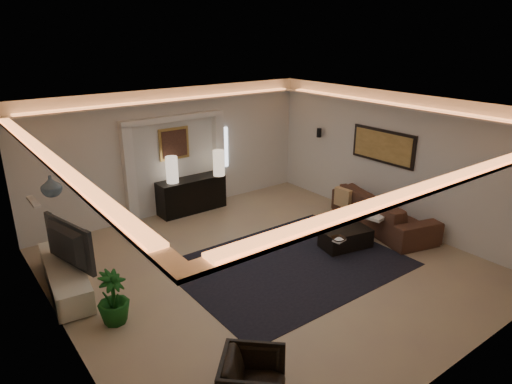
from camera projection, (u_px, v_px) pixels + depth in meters
floor at (267, 267)px, 8.34m from camera, size 7.00×7.00×0.00m
ceiling at (268, 109)px, 7.36m from camera, size 7.00×7.00×0.00m
wall_back at (174, 152)px, 10.49m from camera, size 7.00×0.00×7.00m
wall_front at (456, 275)px, 5.22m from camera, size 7.00×0.00×7.00m
wall_left at (56, 248)px, 5.88m from camera, size 0.00×7.00×7.00m
wall_right at (394, 160)px, 9.83m from camera, size 0.00×7.00×7.00m
cove_soffit at (268, 126)px, 7.46m from camera, size 7.00×7.00×0.04m
daylight_slit at (223, 148)px, 11.27m from camera, size 0.25×0.03×1.00m
area_rug at (290, 264)px, 8.42m from camera, size 4.00×3.00×0.01m
pilaster_left at (130, 176)px, 9.88m from camera, size 0.22×0.20×2.20m
pilaster_right at (219, 159)px, 11.18m from camera, size 0.22×0.20×2.20m
alcove_header at (174, 118)px, 10.14m from camera, size 2.52×0.20×0.12m
painting_frame at (174, 144)px, 10.40m from camera, size 0.74×0.04×0.74m
painting_canvas at (175, 144)px, 10.38m from camera, size 0.62×0.02×0.62m
art_panel_frame at (383, 146)px, 9.96m from camera, size 0.04×1.64×0.74m
art_panel_gold at (382, 146)px, 9.94m from camera, size 0.02×1.50×0.62m
wall_sconce at (319, 133)px, 11.34m from camera, size 0.12×0.12×0.22m
wall_niche at (34, 202)px, 6.89m from camera, size 0.10×0.55×0.04m
console at (192, 195)px, 10.80m from camera, size 1.64×0.52×0.82m
lamp_left at (172, 171)px, 10.31m from camera, size 0.36×0.36×0.61m
lamp_right at (219, 164)px, 10.81m from camera, size 0.28×0.28×0.62m
media_ledge at (65, 276)px, 7.61m from camera, size 0.79×2.22×0.41m
tv at (61, 245)px, 7.33m from camera, size 1.35×0.50×0.77m
figurine at (57, 243)px, 7.84m from camera, size 0.16×0.16×0.33m
ginger_jar at (51, 186)px, 7.02m from camera, size 0.33×0.33×0.33m
plant at (113, 298)px, 6.64m from camera, size 0.65×0.65×0.83m
sofa at (383, 211)px, 9.92m from camera, size 2.76×1.64×0.76m
throw_blanket at (375, 214)px, 9.30m from camera, size 0.71×0.62×0.07m
throw_pillow at (343, 197)px, 10.21m from camera, size 0.14×0.42×0.41m
coffee_table at (346, 238)px, 9.02m from camera, size 1.07×0.72×0.36m
bowl at (338, 238)px, 8.47m from camera, size 0.32×0.32×0.07m
magazine at (339, 239)px, 8.47m from camera, size 0.26×0.21×0.03m
armchair at (253, 383)px, 5.16m from camera, size 1.02×1.02×0.67m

